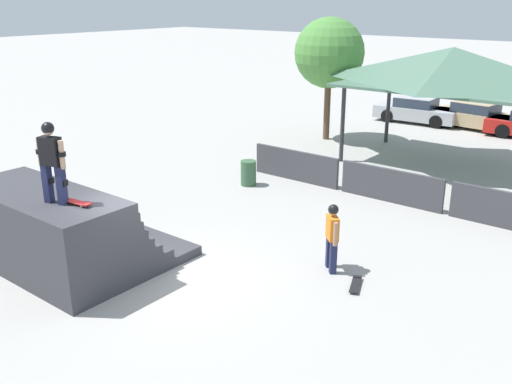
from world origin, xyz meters
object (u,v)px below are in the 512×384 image
at_px(trash_bin, 248,173).
at_px(bystander_walking, 332,232).
at_px(skateboard_on_deck, 76,202).
at_px(parked_car_silver, 417,111).
at_px(tree_beside_pavilion, 329,53).
at_px(parked_car_tan, 477,116).
at_px(skateboard_on_ground, 356,284).
at_px(skater_on_deck, 51,157).

bearing_deg(trash_bin, bystander_walking, -33.94).
height_order(skateboard_on_deck, parked_car_silver, skateboard_on_deck).
height_order(tree_beside_pavilion, trash_bin, tree_beside_pavilion).
xyz_separation_m(bystander_walking, tree_beside_pavilion, (-6.98, 11.01, 2.81)).
distance_m(tree_beside_pavilion, trash_bin, 8.15).
xyz_separation_m(skateboard_on_deck, parked_car_silver, (-1.40, 20.95, -1.36)).
relative_size(bystander_walking, trash_bin, 1.92).
xyz_separation_m(bystander_walking, parked_car_tan, (-2.44, 17.34, -0.35)).
height_order(skateboard_on_ground, parked_car_silver, parked_car_silver).
height_order(bystander_walking, tree_beside_pavilion, tree_beside_pavilion).
relative_size(parked_car_silver, parked_car_tan, 0.96).
relative_size(tree_beside_pavilion, parked_car_silver, 1.26).
relative_size(skateboard_on_ground, parked_car_silver, 0.19).
bearing_deg(parked_car_silver, bystander_walking, -75.61).
bearing_deg(trash_bin, parked_car_tan, 77.26).
bearing_deg(skater_on_deck, parked_car_silver, 76.97).
distance_m(bystander_walking, parked_car_tan, 17.52).
xyz_separation_m(trash_bin, parked_car_tan, (3.08, 13.63, 0.18)).
height_order(skater_on_deck, bystander_walking, skater_on_deck).
bearing_deg(skater_on_deck, trash_bin, 83.08).
relative_size(bystander_walking, parked_car_tan, 0.37).
bearing_deg(skateboard_on_deck, parked_car_tan, 78.35).
bearing_deg(trash_bin, parked_car_silver, 88.96).
relative_size(skateboard_on_deck, trash_bin, 1.01).
height_order(skater_on_deck, parked_car_tan, skater_on_deck).
height_order(trash_bin, parked_car_silver, parked_car_silver).
distance_m(parked_car_silver, parked_car_tan, 2.87).
relative_size(skater_on_deck, skateboard_on_ground, 2.17).
height_order(skater_on_deck, tree_beside_pavilion, tree_beside_pavilion).
height_order(skater_on_deck, skateboard_on_ground, skater_on_deck).
xyz_separation_m(tree_beside_pavilion, trash_bin, (1.46, -7.29, -3.34)).
height_order(bystander_walking, skateboard_on_ground, bystander_walking).
xyz_separation_m(trash_bin, parked_car_silver, (0.24, 13.20, 0.18)).
distance_m(skater_on_deck, skateboard_on_ground, 7.06).
bearing_deg(trash_bin, skater_on_deck, -81.21).
bearing_deg(parked_car_tan, skater_on_deck, -87.38).
distance_m(skateboard_on_deck, bystander_walking, 5.69).
xyz_separation_m(skater_on_deck, trash_bin, (-1.23, 7.96, -2.49)).
relative_size(bystander_walking, tree_beside_pavilion, 0.31).
distance_m(bystander_walking, skateboard_on_ground, 1.29).
xyz_separation_m(skater_on_deck, tree_beside_pavilion, (-2.69, 15.25, 0.85)).
xyz_separation_m(skater_on_deck, skateboard_on_deck, (0.41, 0.21, -0.95)).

